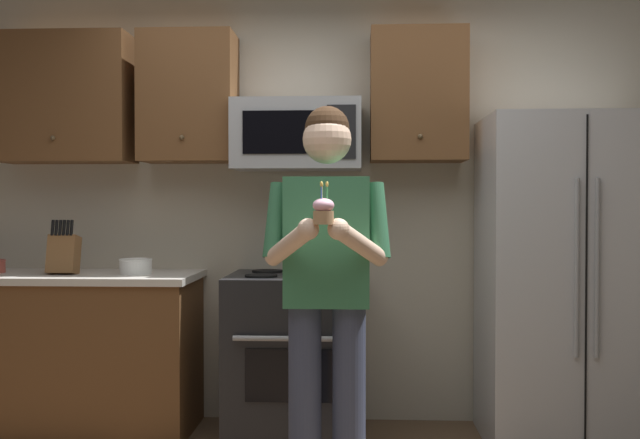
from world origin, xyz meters
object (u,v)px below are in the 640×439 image
oven_range (296,355)px  cupcake (323,211)px  knife_block (64,254)px  refrigerator (566,280)px  bowl_large_white (136,266)px  microwave (298,135)px  person (327,276)px

oven_range → cupcake: bearing=-79.9°
knife_block → cupcake: bearing=-37.0°
oven_range → refrigerator: (1.50, -0.04, 0.44)m
oven_range → cupcake: 1.47m
knife_block → bowl_large_white: bearing=3.1°
microwave → knife_block: 1.51m
knife_block → cupcake: cupcake is taller
cupcake → oven_range: bearing=100.1°
microwave → knife_block: (-1.33, -0.15, -0.68)m
cupcake → microwave: bearing=99.2°
oven_range → bowl_large_white: bowl_large_white is taller
bowl_large_white → person: 1.42m
microwave → bowl_large_white: 1.20m
oven_range → cupcake: (0.21, -1.20, 0.83)m
microwave → cupcake: 1.40m
knife_block → cupcake: 1.95m
person → cupcake: 0.44m
refrigerator → cupcake: (-1.29, -1.16, 0.39)m
oven_range → microwave: size_ratio=1.26×
refrigerator → cupcake: refrigerator is taller
microwave → refrigerator: bearing=-6.0°
bowl_large_white → cupcake: 1.67m
refrigerator → cupcake: 1.77m
oven_range → microwave: 1.26m
microwave → knife_block: microwave is taller
knife_block → person: 1.76m
oven_range → person: person is taller
bowl_large_white → refrigerator: bearing=-0.8°
microwave → refrigerator: 1.72m
oven_range → knife_block: size_ratio=2.91×
oven_range → refrigerator: refrigerator is taller
oven_range → person: bearing=-76.2°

